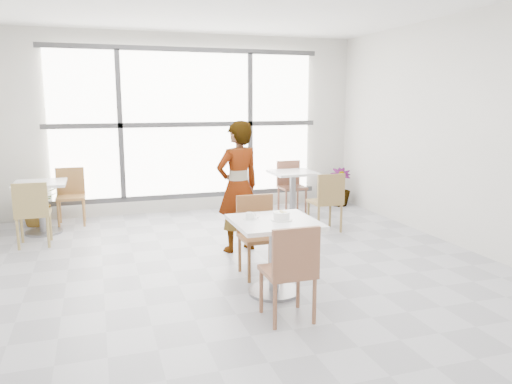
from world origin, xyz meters
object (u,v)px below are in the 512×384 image
object	(u,v)px
plant_left	(37,202)
bg_table_right	(293,187)
bg_chair_right_far	(290,183)
chair_near	(291,267)
coffee_cup	(250,216)
person	(238,187)
oatmeal_bowl	(282,216)
bg_chair_left_near	(32,210)
bg_chair_left_far	(71,192)
chair_far	(258,229)
bg_chair_right_near	(327,198)
plant_right	(340,187)
main_table	(274,243)
bg_table_left	(41,200)

from	to	relation	value
plant_left	bg_table_right	bearing A→B (deg)	-9.43
bg_table_right	bg_chair_right_far	world-z (taller)	bg_chair_right_far
chair_near	coffee_cup	size ratio (longest dim) A/B	5.47
person	bg_chair_right_far	xyz separation A→B (m)	(1.49, 1.93, -0.33)
oatmeal_bowl	plant_left	size ratio (longest dim) A/B	0.29
bg_chair_left_near	bg_chair_left_far	size ratio (longest dim) A/B	1.00
chair_far	plant_left	distance (m)	4.01
bg_chair_right_near	plant_right	xyz separation A→B (m)	(1.04, 1.60, -0.16)
bg_chair_right_near	bg_chair_left_near	bearing A→B (deg)	-7.17
plant_left	chair_near	bearing A→B (deg)	-60.90
bg_chair_left_far	bg_chair_right_far	size ratio (longest dim) A/B	1.00
plant_left	plant_right	size ratio (longest dim) A/B	1.06
oatmeal_bowl	bg_chair_right_far	distance (m)	3.75
main_table	chair_far	world-z (taller)	chair_far
person	bg_chair_left_near	distance (m)	2.71
bg_table_right	chair_far	bearing A→B (deg)	-120.14
chair_near	coffee_cup	world-z (taller)	chair_near
bg_chair_left_near	bg_chair_right_far	size ratio (longest dim) A/B	1.00
coffee_cup	bg_chair_right_far	world-z (taller)	bg_chair_right_far
bg_table_right	bg_chair_left_far	size ratio (longest dim) A/B	0.86
oatmeal_bowl	bg_chair_left_near	world-z (taller)	bg_chair_left_near
main_table	chair_far	bearing A→B (deg)	87.37
main_table	bg_chair_right_far	distance (m)	3.75
oatmeal_bowl	plant_right	size ratio (longest dim) A/B	0.31
bg_chair_left_far	bg_table_left	bearing A→B (deg)	-128.61
bg_table_left	bg_table_right	xyz separation A→B (m)	(3.85, -0.12, 0.00)
main_table	bg_table_left	distance (m)	3.98
bg_table_right	bg_chair_left_near	xyz separation A→B (m)	(-3.89, -0.59, 0.01)
coffee_cup	plant_right	bearing A→B (deg)	51.02
main_table	bg_table_right	bearing A→B (deg)	64.65
bg_table_left	bg_chair_right_near	distance (m)	4.13
bg_chair_right_near	bg_chair_right_far	size ratio (longest dim) A/B	1.00
bg_chair_left_near	bg_chair_left_far	bearing A→B (deg)	-109.65
coffee_cup	bg_chair_left_far	distance (m)	3.98
oatmeal_bowl	bg_chair_right_far	world-z (taller)	bg_chair_right_far
chair_far	bg_chair_right_far	bearing A→B (deg)	61.52
chair_far	person	size ratio (longest dim) A/B	0.53
chair_far	plant_left	world-z (taller)	chair_far
oatmeal_bowl	bg_chair_right_far	bearing A→B (deg)	66.64
coffee_cup	plant_left	distance (m)	4.29
chair_far	bg_chair_left_far	bearing A→B (deg)	124.12
bg_table_right	bg_chair_right_near	world-z (taller)	bg_chair_right_near
chair_near	plant_left	xyz separation A→B (m)	(-2.43, 4.37, -0.14)
main_table	bg_table_right	size ratio (longest dim) A/B	1.07
chair_near	bg_table_right	xyz separation A→B (m)	(1.53, 3.71, -0.01)
oatmeal_bowl	bg_chair_left_far	xyz separation A→B (m)	(-2.09, 3.67, -0.29)
chair_near	chair_far	distance (m)	1.28
coffee_cup	oatmeal_bowl	bearing A→B (deg)	-24.40
bg_table_left	bg_chair_left_far	distance (m)	0.61
oatmeal_bowl	bg_chair_left_near	size ratio (longest dim) A/B	0.24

